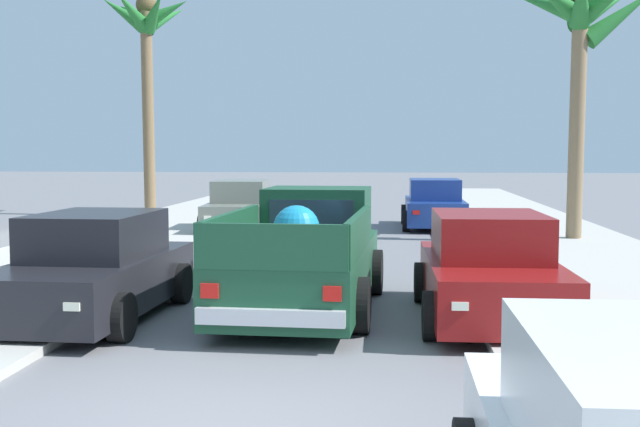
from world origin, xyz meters
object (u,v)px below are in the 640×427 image
(car_right_near, at_px, (489,271))
(palm_tree_right_fore, at_px, (584,26))
(pickup_truck, at_px, (306,257))
(palm_tree_left_fore, at_px, (147,36))
(car_right_mid, at_px, (241,208))
(car_left_mid, at_px, (434,205))
(car_left_near, at_px, (94,270))

(car_right_near, relative_size, palm_tree_right_fore, 0.63)
(pickup_truck, xyz_separation_m, palm_tree_left_fore, (-7.61, 16.52, 5.77))
(palm_tree_right_fore, bearing_deg, car_right_mid, 168.03)
(car_right_near, xyz_separation_m, car_left_mid, (-0.10, 13.61, 0.00))
(palm_tree_left_fore, distance_m, palm_tree_right_fore, 15.64)
(car_left_near, relative_size, car_right_mid, 0.99)
(palm_tree_right_fore, bearing_deg, car_right_near, -109.40)
(palm_tree_left_fore, relative_size, palm_tree_right_fore, 1.18)
(pickup_truck, bearing_deg, car_right_near, -12.98)
(car_right_near, relative_size, car_left_mid, 1.00)
(pickup_truck, distance_m, car_right_near, 2.79)
(car_right_near, bearing_deg, car_left_mid, 90.41)
(car_right_mid, bearing_deg, palm_tree_right_fore, -11.97)
(palm_tree_right_fore, bearing_deg, palm_tree_left_fore, 152.20)
(car_left_near, height_order, car_right_mid, same)
(pickup_truck, bearing_deg, car_right_mid, 105.87)
(car_left_near, distance_m, car_right_near, 5.70)
(pickup_truck, bearing_deg, car_left_near, -160.11)
(car_left_mid, height_order, palm_tree_right_fore, palm_tree_right_fore)
(car_right_near, bearing_deg, palm_tree_right_fore, 70.60)
(car_right_near, height_order, palm_tree_left_fore, palm_tree_left_fore)
(palm_tree_left_fore, bearing_deg, car_left_mid, -19.05)
(car_left_near, xyz_separation_m, car_left_mid, (5.58, 14.05, 0.00))
(car_right_mid, bearing_deg, pickup_truck, -74.13)
(palm_tree_right_fore, bearing_deg, car_left_mid, 133.63)
(car_right_near, bearing_deg, car_left_near, -175.54)
(car_right_mid, xyz_separation_m, palm_tree_left_fore, (-4.42, 5.29, 5.84))
(car_right_mid, bearing_deg, car_left_mid, 16.79)
(car_left_mid, xyz_separation_m, palm_tree_right_fore, (3.57, -3.75, 4.92))
(car_left_near, bearing_deg, pickup_truck, 19.89)
(car_left_mid, bearing_deg, palm_tree_left_fore, 160.95)
(car_right_mid, bearing_deg, car_right_near, -63.49)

